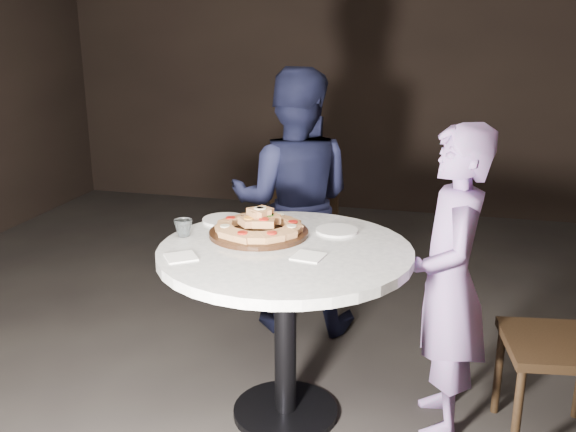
{
  "coord_description": "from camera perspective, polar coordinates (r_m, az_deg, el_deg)",
  "views": [
    {
      "loc": [
        0.81,
        -2.7,
        1.79
      ],
      "look_at": [
        0.15,
        -0.07,
        0.97
      ],
      "focal_mm": 40.0,
      "sensor_mm": 36.0,
      "label": 1
    }
  ],
  "objects": [
    {
      "name": "serving_board",
      "position": [
        2.99,
        -2.6,
        -1.5
      ],
      "size": [
        0.52,
        0.52,
        0.02
      ],
      "primitive_type": "cylinder",
      "rotation": [
        0.0,
        0.0,
        -0.12
      ],
      "color": "black",
      "rests_on": "table"
    },
    {
      "name": "plate_right",
      "position": [
        3.04,
        4.37,
        -1.29
      ],
      "size": [
        0.23,
        0.23,
        0.01
      ],
      "primitive_type": "cylinder",
      "rotation": [
        0.0,
        0.0,
        0.17
      ],
      "color": "white",
      "rests_on": "table"
    },
    {
      "name": "floor",
      "position": [
        3.34,
        -2.19,
        -15.69
      ],
      "size": [
        7.0,
        7.0,
        0.0
      ],
      "primitive_type": "plane",
      "color": "black",
      "rests_on": "ground"
    },
    {
      "name": "table",
      "position": [
        2.88,
        -0.25,
        -5.76
      ],
      "size": [
        1.17,
        1.17,
        0.84
      ],
      "rotation": [
        0.0,
        0.0,
        -0.04
      ],
      "color": "black",
      "rests_on": "ground"
    },
    {
      "name": "napkin_near",
      "position": [
        2.74,
        -9.49,
        -3.61
      ],
      "size": [
        0.17,
        0.17,
        0.01
      ],
      "primitive_type": "cube",
      "rotation": [
        0.0,
        0.0,
        0.63
      ],
      "color": "white",
      "rests_on": "table"
    },
    {
      "name": "chair_far",
      "position": [
        4.23,
        1.81,
        -0.32
      ],
      "size": [
        0.45,
        0.47,
        0.95
      ],
      "rotation": [
        0.0,
        0.0,
        3.12
      ],
      "color": "black",
      "rests_on": "ground"
    },
    {
      "name": "focaccia_pile",
      "position": [
        2.98,
        -2.56,
        -0.72
      ],
      "size": [
        0.42,
        0.41,
        0.11
      ],
      "rotation": [
        0.0,
        0.0,
        0.35
      ],
      "color": "#B37845",
      "rests_on": "serving_board"
    },
    {
      "name": "water_glass",
      "position": [
        2.99,
        -9.29,
        -1.05
      ],
      "size": [
        0.09,
        0.09,
        0.08
      ],
      "primitive_type": "imported",
      "rotation": [
        0.0,
        0.0,
        0.03
      ],
      "color": "silver",
      "rests_on": "table"
    },
    {
      "name": "diner_teal",
      "position": [
        2.9,
        14.15,
        -5.83
      ],
      "size": [
        0.4,
        0.55,
        1.41
      ],
      "primitive_type": "imported",
      "rotation": [
        0.0,
        0.0,
        -1.44
      ],
      "color": "#866BA9",
      "rests_on": "ground"
    },
    {
      "name": "diner_navy",
      "position": [
        3.77,
        0.48,
        1.26
      ],
      "size": [
        0.83,
        0.68,
        1.56
      ],
      "primitive_type": "imported",
      "rotation": [
        0.0,
        0.0,
        3.27
      ],
      "color": "black",
      "rests_on": "ground"
    },
    {
      "name": "napkin_far",
      "position": [
        2.71,
        1.83,
        -3.6
      ],
      "size": [
        0.14,
        0.14,
        0.01
      ],
      "primitive_type": "cube",
      "rotation": [
        0.0,
        0.0,
        -0.16
      ],
      "color": "white",
      "rests_on": "table"
    },
    {
      "name": "plate_left",
      "position": [
        3.21,
        -5.64,
        -0.33
      ],
      "size": [
        0.27,
        0.27,
        0.01
      ],
      "primitive_type": "cylinder",
      "rotation": [
        0.0,
        0.0,
        0.24
      ],
      "color": "white",
      "rests_on": "table"
    }
  ]
}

